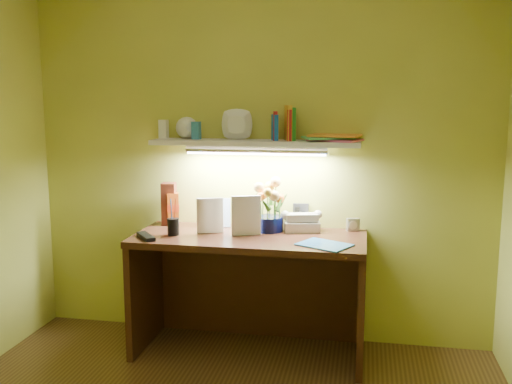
% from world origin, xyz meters
% --- Properties ---
extents(desk, '(1.40, 0.60, 0.75)m').
position_xyz_m(desk, '(0.00, 1.20, 0.38)').
color(desk, '#351C0E').
rests_on(desk, ground).
extents(flower_bouquet, '(0.24, 0.24, 0.32)m').
position_xyz_m(flower_bouquet, '(0.09, 1.35, 0.91)').
color(flower_bouquet, '#080D3B').
rests_on(flower_bouquet, desk).
extents(telephone, '(0.25, 0.21, 0.13)m').
position_xyz_m(telephone, '(0.30, 1.38, 0.82)').
color(telephone, beige).
rests_on(telephone, desk).
extents(desk_clock, '(0.09, 0.06, 0.08)m').
position_xyz_m(desk_clock, '(0.61, 1.45, 0.79)').
color(desk_clock, '#A8A9AD').
rests_on(desk_clock, desk).
extents(whisky_bottle, '(0.09, 0.09, 0.27)m').
position_xyz_m(whisky_bottle, '(-0.55, 1.39, 0.89)').
color(whisky_bottle, '#A9420E').
rests_on(whisky_bottle, desk).
extents(whisky_box, '(0.10, 0.10, 0.28)m').
position_xyz_m(whisky_box, '(-0.58, 1.40, 0.89)').
color(whisky_box, '#501F11').
rests_on(whisky_box, desk).
extents(pen_cup, '(0.09, 0.09, 0.17)m').
position_xyz_m(pen_cup, '(-0.46, 1.13, 0.84)').
color(pen_cup, black).
rests_on(pen_cup, desk).
extents(art_card, '(0.19, 0.08, 0.19)m').
position_xyz_m(art_card, '(-0.26, 1.40, 0.84)').
color(art_card, white).
rests_on(art_card, desk).
extents(tv_remote, '(0.17, 0.19, 0.02)m').
position_xyz_m(tv_remote, '(-0.59, 1.02, 0.76)').
color(tv_remote, black).
rests_on(tv_remote, desk).
extents(blue_folder, '(0.34, 0.31, 0.01)m').
position_xyz_m(blue_folder, '(0.46, 1.05, 0.75)').
color(blue_folder, teal).
rests_on(blue_folder, desk).
extents(desk_book_a, '(0.16, 0.07, 0.22)m').
position_xyz_m(desk_book_a, '(-0.33, 1.19, 0.86)').
color(desk_book_a, white).
rests_on(desk_book_a, desk).
extents(desk_book_b, '(0.18, 0.08, 0.25)m').
position_xyz_m(desk_book_b, '(-0.10, 1.17, 0.87)').
color(desk_book_b, white).
rests_on(desk_book_b, desk).
extents(wall_shelf, '(1.32, 0.31, 0.25)m').
position_xyz_m(wall_shelf, '(-0.01, 1.38, 1.34)').
color(wall_shelf, white).
rests_on(wall_shelf, ground).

